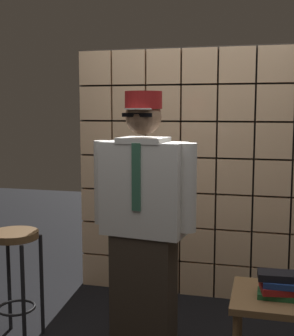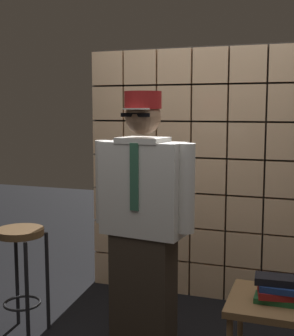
{
  "view_description": "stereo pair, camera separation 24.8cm",
  "coord_description": "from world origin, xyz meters",
  "px_view_note": "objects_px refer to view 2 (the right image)",
  "views": [
    {
      "loc": [
        0.56,
        -2.53,
        1.64
      ],
      "look_at": [
        -0.17,
        0.32,
        1.26
      ],
      "focal_mm": 49.83,
      "sensor_mm": 36.0,
      "label": 1
    },
    {
      "loc": [
        0.79,
        -2.46,
        1.64
      ],
      "look_at": [
        -0.17,
        0.32,
        1.26
      ],
      "focal_mm": 49.83,
      "sensor_mm": 36.0,
      "label": 2
    }
  ],
  "objects_px": {
    "standing_person": "(143,223)",
    "bar_stool": "(21,256)",
    "book_stack": "(277,289)",
    "side_table": "(274,312)"
  },
  "relations": [
    {
      "from": "standing_person",
      "to": "book_stack",
      "type": "distance_m",
      "value": 0.9
    },
    {
      "from": "standing_person",
      "to": "bar_stool",
      "type": "bearing_deg",
      "value": -173.48
    },
    {
      "from": "standing_person",
      "to": "bar_stool",
      "type": "height_order",
      "value": "standing_person"
    },
    {
      "from": "bar_stool",
      "to": "book_stack",
      "type": "height_order",
      "value": "bar_stool"
    },
    {
      "from": "bar_stool",
      "to": "side_table",
      "type": "relative_size",
      "value": 1.45
    },
    {
      "from": "bar_stool",
      "to": "side_table",
      "type": "bearing_deg",
      "value": -2.76
    },
    {
      "from": "standing_person",
      "to": "bar_stool",
      "type": "relative_size",
      "value": 2.21
    },
    {
      "from": "side_table",
      "to": "book_stack",
      "type": "height_order",
      "value": "book_stack"
    },
    {
      "from": "bar_stool",
      "to": "standing_person",
      "type": "bearing_deg",
      "value": -0.72
    },
    {
      "from": "standing_person",
      "to": "bar_stool",
      "type": "distance_m",
      "value": 0.99
    }
  ]
}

